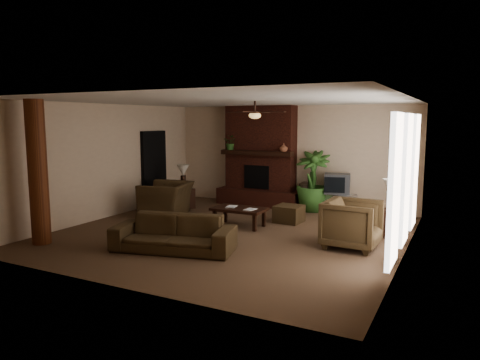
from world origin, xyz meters
The scene contains 23 objects.
room_shell centered at (0.00, 0.00, 1.40)m, with size 7.00×7.00×7.00m.
fireplace centered at (-0.80, 3.22, 1.16)m, with size 2.40×0.70×2.80m.
windows centered at (3.45, 0.20, 1.35)m, with size 0.08×3.65×2.35m.
log_column centered at (-2.95, -2.40, 1.40)m, with size 0.36×0.36×2.80m, color brown.
doorway centered at (-3.44, 1.80, 1.05)m, with size 0.10×1.00×2.10m, color black.
ceiling_fan centered at (0.40, 0.30, 2.53)m, with size 1.35×1.35×0.37m.
sofa centered at (-0.35, -1.62, 0.44)m, with size 2.24×0.65×0.87m, color #3E2E1A.
armchair_left centered at (-2.32, 0.84, 0.56)m, with size 1.27×0.83×1.11m, color #3E2E1A.
armchair_right centered at (2.55, 0.06, 0.50)m, with size 0.98×0.92×1.01m, color #3E2E1A.
coffee_table centered at (-0.13, 0.61, 0.37)m, with size 1.20×0.70×0.43m.
ottoman centered at (0.73, 1.52, 0.20)m, with size 0.60×0.60×0.40m, color #3E2E1A.
tv_stand centered at (1.47, 3.15, 0.25)m, with size 0.85×0.50×0.50m, color #BDBDBF.
tv centered at (1.44, 3.14, 0.76)m, with size 0.75×0.66×0.52m.
floor_vase centered at (0.57, 3.15, 0.43)m, with size 0.34×0.34×0.77m.
floor_plant centered at (0.80, 3.06, 0.45)m, with size 0.90×1.60×0.90m, color #325D25.
side_table_left centered at (-2.46, 1.76, 0.28)m, with size 0.50×0.50×0.55m, color black.
lamp_left centered at (-2.46, 1.81, 1.00)m, with size 0.46×0.46×0.65m.
side_table_right centered at (3.00, 1.27, 0.28)m, with size 0.50×0.50×0.55m, color black.
lamp_right centered at (3.05, 1.30, 1.00)m, with size 0.41×0.41×0.65m.
mantel_plant centered at (-1.60, 2.97, 1.72)m, with size 0.38×0.42×0.33m, color #325D25.
mantel_vase centered at (0.03, 2.91, 1.67)m, with size 0.22×0.23×0.22m, color brown.
book_a centered at (-0.41, 0.56, 0.57)m, with size 0.22×0.03×0.29m, color #999999.
book_b centered at (0.10, 0.50, 0.58)m, with size 0.21×0.02×0.29m, color #999999.
Camera 1 is at (4.38, -8.20, 2.41)m, focal length 33.24 mm.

